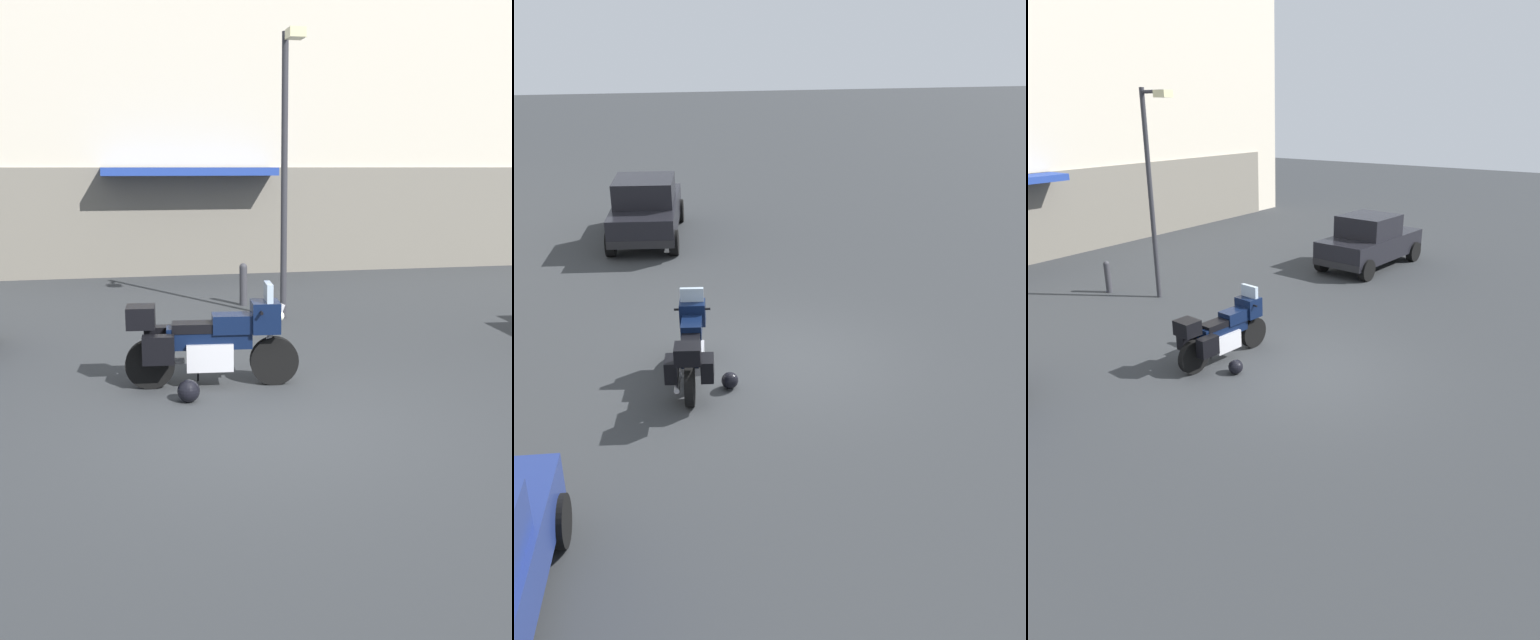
{
  "view_description": "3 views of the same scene",
  "coord_description": "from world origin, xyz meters",
  "views": [
    {
      "loc": [
        -1.69,
        -7.36,
        2.83
      ],
      "look_at": [
        0.0,
        0.69,
        1.05
      ],
      "focal_mm": 40.03,
      "sensor_mm": 36.0,
      "label": 1
    },
    {
      "loc": [
        -10.74,
        1.8,
        5.83
      ],
      "look_at": [
        -0.09,
        0.18,
        0.86
      ],
      "focal_mm": 39.11,
      "sensor_mm": 36.0,
      "label": 2
    },
    {
      "loc": [
        -7.85,
        -5.09,
        4.65
      ],
      "look_at": [
        -0.26,
        0.21,
        1.08
      ],
      "focal_mm": 30.66,
      "sensor_mm": 36.0,
      "label": 3
    }
  ],
  "objects": [
    {
      "name": "ground_plane",
      "position": [
        0.0,
        0.0,
        0.0
      ],
      "size": [
        80.0,
        80.0,
        0.0
      ],
      "primitive_type": "plane",
      "color": "#2D3033"
    },
    {
      "name": "building_facade_rear",
      "position": [
        0.0,
        12.58,
        5.43
      ],
      "size": [
        29.97,
        3.4,
        10.96
      ],
      "color": "beige",
      "rests_on": "ground"
    },
    {
      "name": "motorcycle",
      "position": [
        -0.44,
        1.55,
        0.62
      ],
      "size": [
        2.26,
        0.84,
        1.36
      ],
      "rotation": [
        0.0,
        0.0,
        -0.1
      ],
      "color": "black",
      "rests_on": "ground"
    },
    {
      "name": "helmet",
      "position": [
        -0.78,
        0.95,
        0.14
      ],
      "size": [
        0.28,
        0.28,
        0.28
      ],
      "primitive_type": "sphere",
      "color": "black",
      "rests_on": "ground"
    },
    {
      "name": "streetlamp_curbside",
      "position": [
        1.54,
        5.38,
        3.1
      ],
      "size": [
        0.28,
        0.94,
        5.14
      ],
      "color": "#2D2D33",
      "rests_on": "ground"
    },
    {
      "name": "bollard_curbside",
      "position": [
        1.04,
        6.93,
        0.47
      ],
      "size": [
        0.16,
        0.16,
        0.88
      ],
      "color": "#333338",
      "rests_on": "ground"
    }
  ]
}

